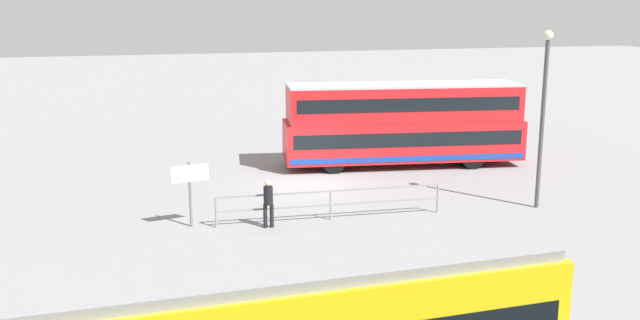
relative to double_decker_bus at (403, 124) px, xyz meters
name	(u,v)px	position (x,y,z in m)	size (l,w,h in m)	color
ground_plane	(313,185)	(5.02, 2.37, -1.98)	(160.00, 160.00, 0.00)	gray
double_decker_bus	(403,124)	(0.00, 0.00, 0.00)	(11.35, 4.17, 3.87)	red
pedestrian_near_railing	(268,200)	(8.01, 7.44, -1.02)	(0.36, 0.35, 1.67)	black
pedestrian_railing	(331,200)	(5.72, 7.20, -1.24)	(8.09, 0.56, 1.08)	gray
info_sign	(190,181)	(10.53, 6.62, -0.38)	(1.28, 0.30, 2.28)	slate
street_lamp	(543,106)	(-2.17, 7.86, 1.87)	(0.36, 0.36, 6.56)	#4C4C51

